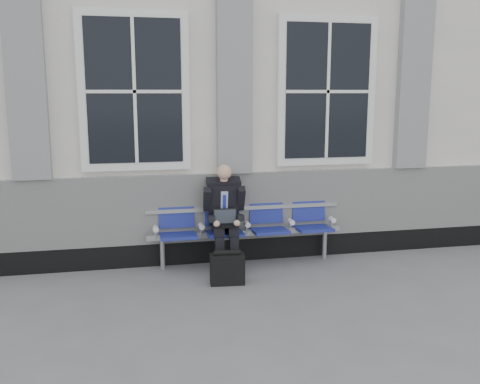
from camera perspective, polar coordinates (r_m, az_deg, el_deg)
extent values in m
plane|color=slate|center=(6.23, 10.41, -10.69)|extent=(70.00, 70.00, 0.00)
cube|color=silver|center=(9.14, 2.42, 9.71)|extent=(14.00, 4.00, 4.20)
cube|color=black|center=(7.49, 6.17, -5.69)|extent=(14.00, 0.10, 0.30)
cube|color=silver|center=(7.33, 6.29, -1.20)|extent=(14.00, 0.08, 0.90)
cube|color=gray|center=(6.89, -21.89, 11.17)|extent=(0.45, 0.14, 2.40)
cube|color=gray|center=(6.93, -0.62, 11.91)|extent=(0.45, 0.14, 2.40)
cube|color=gray|center=(7.81, 18.04, 11.26)|extent=(0.45, 0.14, 2.40)
cube|color=white|center=(6.81, -11.20, 10.47)|extent=(1.35, 0.10, 1.95)
cube|color=black|center=(6.76, -11.19, 10.47)|extent=(1.15, 0.02, 1.75)
cube|color=white|center=(7.29, 9.19, 10.53)|extent=(1.35, 0.10, 1.95)
cube|color=black|center=(7.25, 9.34, 10.53)|extent=(1.15, 0.02, 1.75)
cube|color=#9EA0A3|center=(7.06, 0.65, -4.36)|extent=(2.60, 0.07, 0.07)
cube|color=#9EA0A3|center=(7.10, 0.45, -1.70)|extent=(2.60, 0.05, 0.05)
cylinder|color=#9EA0A3|center=(6.97, -8.27, -6.59)|extent=(0.06, 0.06, 0.39)
cylinder|color=#9EA0A3|center=(7.43, 9.00, -5.53)|extent=(0.06, 0.06, 0.39)
cube|color=navy|center=(6.84, -6.60, -4.67)|extent=(0.46, 0.42, 0.07)
cube|color=navy|center=(6.98, -6.81, -2.16)|extent=(0.46, 0.10, 0.40)
cube|color=navy|center=(6.91, -1.63, -4.42)|extent=(0.46, 0.42, 0.07)
cube|color=navy|center=(7.05, -1.95, -1.95)|extent=(0.46, 0.10, 0.40)
cube|color=navy|center=(7.04, 3.19, -4.16)|extent=(0.46, 0.42, 0.07)
cube|color=navy|center=(7.18, 2.77, -1.73)|extent=(0.46, 0.10, 0.40)
cube|color=navy|center=(7.22, 7.80, -3.87)|extent=(0.46, 0.42, 0.07)
cube|color=navy|center=(7.35, 7.30, -1.51)|extent=(0.46, 0.10, 0.40)
cylinder|color=white|center=(6.82, -8.99, -3.89)|extent=(0.07, 0.12, 0.07)
cylinder|color=white|center=(6.87, -4.15, -3.68)|extent=(0.07, 0.12, 0.07)
cylinder|color=white|center=(6.98, 0.75, -3.44)|extent=(0.07, 0.12, 0.07)
cylinder|color=white|center=(7.13, 5.46, -3.18)|extent=(0.07, 0.12, 0.07)
cylinder|color=white|center=(7.32, 9.81, -2.92)|extent=(0.07, 0.12, 0.07)
cube|color=black|center=(6.71, -2.11, -8.57)|extent=(0.12, 0.24, 0.08)
cube|color=black|center=(6.73, -0.57, -8.51)|extent=(0.12, 0.24, 0.08)
cube|color=black|center=(6.69, -2.17, -6.77)|extent=(0.12, 0.12, 0.47)
cube|color=black|center=(6.71, -0.63, -6.71)|extent=(0.12, 0.12, 0.47)
cube|color=black|center=(6.80, -2.36, -3.95)|extent=(0.15, 0.41, 0.13)
cube|color=black|center=(6.82, -0.85, -3.90)|extent=(0.15, 0.41, 0.13)
cube|color=black|center=(6.92, -1.79, -1.17)|extent=(0.40, 0.33, 0.57)
cube|color=#ABB8E1|center=(6.81, -1.69, -1.20)|extent=(0.10, 0.09, 0.32)
cube|color=#242CA9|center=(6.81, -1.68, -1.37)|extent=(0.05, 0.07, 0.27)
cube|color=black|center=(6.84, -1.77, 1.01)|extent=(0.45, 0.24, 0.13)
cylinder|color=#DEAE8B|center=(6.79, -1.74, 1.47)|extent=(0.10, 0.10, 0.09)
sphere|color=#DEAE8B|center=(6.72, -1.69, 2.16)|extent=(0.19, 0.19, 0.19)
cube|color=black|center=(6.80, -3.52, -0.78)|extent=(0.11, 0.26, 0.34)
cube|color=black|center=(6.84, 0.10, -0.68)|extent=(0.11, 0.26, 0.34)
cube|color=black|center=(6.69, -3.08, -2.86)|extent=(0.10, 0.29, 0.13)
cube|color=black|center=(6.73, -0.01, -2.77)|extent=(0.10, 0.29, 0.13)
sphere|color=#DEAE8B|center=(6.58, -2.51, -3.41)|extent=(0.08, 0.08, 0.08)
sphere|color=#DEAE8B|center=(6.61, -0.33, -3.34)|extent=(0.08, 0.08, 0.08)
cube|color=black|center=(6.67, -1.49, -3.60)|extent=(0.31, 0.23, 0.02)
cube|color=black|center=(6.75, -1.59, -2.61)|extent=(0.30, 0.10, 0.19)
cube|color=black|center=(6.75, -1.59, -2.62)|extent=(0.27, 0.08, 0.16)
cube|color=black|center=(6.38, -1.36, -8.25)|extent=(0.42, 0.21, 0.36)
cylinder|color=black|center=(6.32, -1.37, -6.50)|extent=(0.33, 0.09, 0.06)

